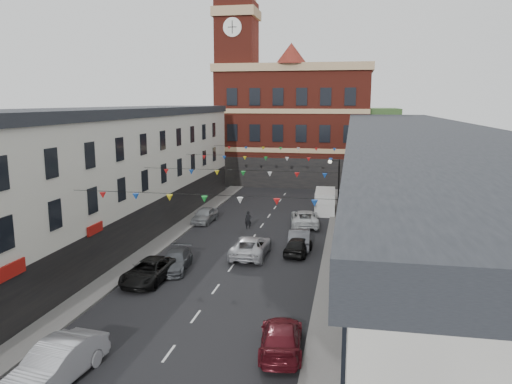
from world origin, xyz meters
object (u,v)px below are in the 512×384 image
Objects in this scene: white_van at (325,201)px; pedestrian at (248,220)px; car_left_d at (175,261)px; car_right_f at (305,218)px; car_left_e at (205,215)px; moving_car at (251,246)px; car_right_e at (299,238)px; car_right_d at (298,246)px; car_left_b at (56,364)px; car_left_c at (149,271)px; street_lamp at (336,182)px; car_right_c at (281,337)px.

white_van is 10.39m from pedestrian.
car_right_f is at bearing 54.18° from car_left_d.
white_van reaches higher than car_left_e.
car_right_f is 3.25× the size of pedestrian.
car_right_f is 1.03× the size of white_van.
car_right_e is at bearing -139.48° from moving_car.
car_right_d is 0.76× the size of car_right_f.
car_left_e is at bearing 100.68° from car_left_b.
moving_car reaches higher than car_left_c.
car_left_b reaches higher than car_left_c.
street_lamp is 1.28× the size of car_right_c.
street_lamp is 1.49× the size of car_right_d.
street_lamp is at bearing -110.44° from car_right_e.
street_lamp reaches higher than car_right_f.
moving_car is at bearing -53.54° from car_left_e.
pedestrian is (-5.14, 6.65, 0.13)m from car_right_d.
street_lamp reaches higher than car_left_b.
car_left_c is at bearing -117.16° from car_left_d.
street_lamp is at bearing -97.07° from car_right_d.
car_right_f reaches higher than car_left_e.
car_left_c is 1.07× the size of car_right_e.
white_van reaches higher than car_right_e.
car_right_e is at bearing -97.59° from white_van.
car_left_e reaches higher than car_right_c.
car_right_f is (-0.32, 8.76, 0.05)m from car_right_d.
car_left_c is 11.35m from car_right_d.
pedestrian is (3.49, 14.01, 0.13)m from car_left_c.
white_van reaches higher than car_right_c.
car_left_d is (0.87, 2.40, -0.04)m from car_left_c.
car_left_e is at bearing -38.34° from car_right_e.
pedestrian reaches higher than car_right_f.
pedestrian is (-7.52, -3.48, -3.09)m from street_lamp.
car_left_b is 0.94× the size of car_right_f.
car_left_c reaches higher than car_right_c.
car_left_e is 9.36m from car_right_f.
car_right_c is 2.86× the size of pedestrian.
car_right_d reaches higher than car_right_c.
car_left_b is at bearing -97.30° from car_left_d.
white_van is at bearing -106.31° from moving_car.
car_left_d is 0.95× the size of car_right_c.
car_right_d is at bearing 74.38° from car_left_b.
car_right_e is (-0.09, 1.81, 0.08)m from car_right_d.
car_right_e is (-0.87, 16.52, 0.08)m from car_right_c.
car_right_f is at bearing -153.05° from street_lamp.
car_right_d is at bearing -103.21° from street_lamp.
car_left_d is 2.72× the size of pedestrian.
car_left_e is at bearing -56.42° from moving_car.
car_right_c is 1.16× the size of car_right_d.
white_van is at bearing 81.83° from car_left_b.
moving_car is (5.27, 6.33, 0.06)m from car_left_c.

